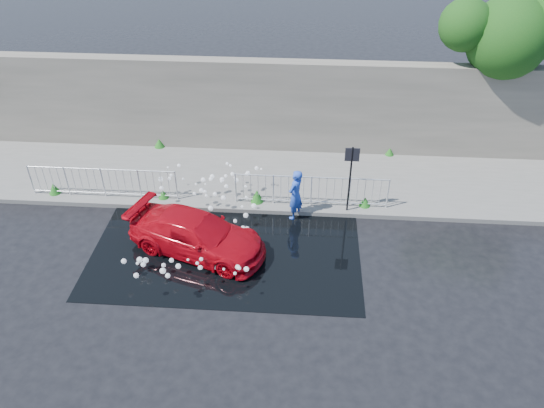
% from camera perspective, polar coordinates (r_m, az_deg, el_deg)
% --- Properties ---
extents(ground, '(90.00, 90.00, 0.00)m').
position_cam_1_polar(ground, '(15.50, -7.26, -7.16)').
color(ground, black).
rests_on(ground, ground).
extents(pavement, '(30.00, 4.00, 0.15)m').
position_cam_1_polar(pavement, '(19.38, -4.70, 2.96)').
color(pavement, '#5F5F5A').
rests_on(pavement, ground).
extents(curb, '(30.00, 0.25, 0.16)m').
position_cam_1_polar(curb, '(17.74, -5.59, -0.46)').
color(curb, '#5F5F5A').
rests_on(curb, ground).
extents(retaining_wall, '(30.00, 0.60, 3.50)m').
position_cam_1_polar(retaining_wall, '(20.44, -4.09, 10.59)').
color(retaining_wall, '#5C574D').
rests_on(retaining_wall, pavement).
extents(puddle, '(8.00, 5.00, 0.01)m').
position_cam_1_polar(puddle, '(16.16, -4.89, -4.87)').
color(puddle, black).
rests_on(puddle, ground).
extents(sign_post, '(0.45, 0.06, 2.50)m').
position_cam_1_polar(sign_post, '(16.77, 8.48, 3.71)').
color(sign_post, black).
rests_on(sign_post, ground).
extents(tree, '(5.04, 2.85, 6.34)m').
position_cam_1_polar(tree, '(20.64, 24.73, 16.46)').
color(tree, '#332114').
rests_on(tree, ground).
extents(railing_left, '(5.05, 0.05, 1.10)m').
position_cam_1_polar(railing_left, '(18.70, -17.74, 2.32)').
color(railing_left, silver).
rests_on(railing_left, pavement).
extents(railing_right, '(5.05, 0.05, 1.10)m').
position_cam_1_polar(railing_right, '(17.45, 4.23, 1.54)').
color(railing_right, silver).
rests_on(railing_right, pavement).
extents(weeds, '(12.17, 3.93, 0.45)m').
position_cam_1_polar(weeds, '(18.78, -5.79, 2.67)').
color(weeds, '#1D4D14').
rests_on(weeds, pavement).
extents(water_spray, '(3.55, 5.69, 1.01)m').
position_cam_1_polar(water_spray, '(16.49, -7.37, -1.20)').
color(water_spray, white).
rests_on(water_spray, ground).
extents(red_car, '(4.52, 2.99, 1.22)m').
position_cam_1_polar(red_car, '(15.85, -8.06, -3.26)').
color(red_car, '#AE0612').
rests_on(red_car, ground).
extents(person, '(0.69, 0.77, 1.76)m').
position_cam_1_polar(person, '(16.91, 2.53, 1.00)').
color(person, blue).
rests_on(person, ground).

